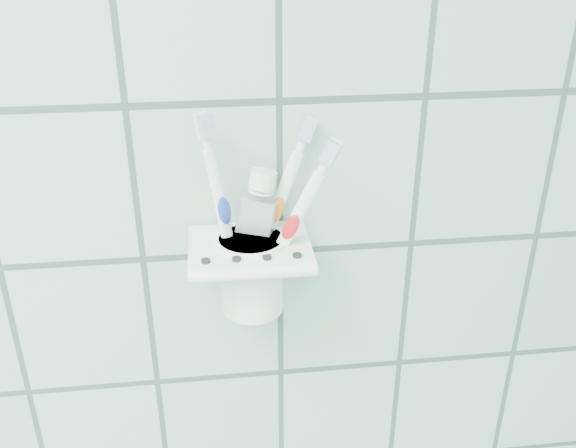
# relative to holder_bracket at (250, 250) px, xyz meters

# --- Properties ---
(holder_bracket) EXTENTS (0.11, 0.10, 0.03)m
(holder_bracket) POSITION_rel_holder_bracket_xyz_m (0.00, 0.00, 0.00)
(holder_bracket) COLOR white
(holder_bracket) RESTS_ON wall_back
(cup) EXTENTS (0.07, 0.07, 0.08)m
(cup) POSITION_rel_holder_bracket_xyz_m (0.00, 0.00, -0.02)
(cup) COLOR white
(cup) RESTS_ON holder_bracket
(toothbrush_pink) EXTENTS (0.04, 0.03, 0.19)m
(toothbrush_pink) POSITION_rel_holder_bracket_xyz_m (-0.01, 0.01, 0.04)
(toothbrush_pink) COLOR white
(toothbrush_pink) RESTS_ON cup
(toothbrush_blue) EXTENTS (0.07, 0.04, 0.19)m
(toothbrush_blue) POSITION_rel_holder_bracket_xyz_m (-0.01, 0.00, 0.04)
(toothbrush_blue) COLOR white
(toothbrush_blue) RESTS_ON cup
(toothbrush_orange) EXTENTS (0.08, 0.03, 0.18)m
(toothbrush_orange) POSITION_rel_holder_bracket_xyz_m (-0.00, -0.00, 0.04)
(toothbrush_orange) COLOR white
(toothbrush_orange) RESTS_ON cup
(toothpaste_tube) EXTENTS (0.05, 0.04, 0.14)m
(toothpaste_tube) POSITION_rel_holder_bracket_xyz_m (-0.01, 0.01, 0.02)
(toothpaste_tube) COLOR silver
(toothpaste_tube) RESTS_ON cup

